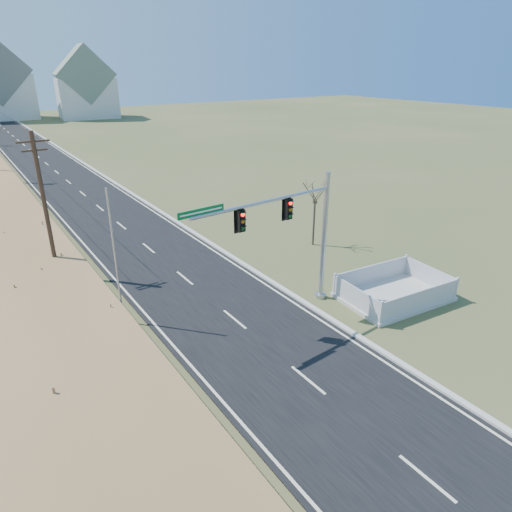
{
  "coord_description": "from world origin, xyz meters",
  "views": [
    {
      "loc": [
        -10.65,
        -13.87,
        12.55
      ],
      "look_at": [
        1.31,
        3.93,
        3.4
      ],
      "focal_mm": 32.0,
      "sensor_mm": 36.0,
      "label": 1
    }
  ],
  "objects_px": {
    "flagpole": "(117,272)",
    "bare_tree": "(315,191)",
    "open_sign": "(409,310)",
    "fence_enclosure": "(393,294)",
    "traffic_signal_mast": "(300,231)"
  },
  "relations": [
    {
      "from": "traffic_signal_mast",
      "to": "open_sign",
      "type": "bearing_deg",
      "value": -47.35
    },
    {
      "from": "traffic_signal_mast",
      "to": "open_sign",
      "type": "relative_size",
      "value": 13.13
    },
    {
      "from": "fence_enclosure",
      "to": "flagpole",
      "type": "relative_size",
      "value": 0.87
    },
    {
      "from": "open_sign",
      "to": "bare_tree",
      "type": "distance_m",
      "value": 11.71
    },
    {
      "from": "open_sign",
      "to": "flagpole",
      "type": "xyz_separation_m",
      "value": [
        -12.92,
        7.93,
        2.5
      ]
    },
    {
      "from": "fence_enclosure",
      "to": "open_sign",
      "type": "xyz_separation_m",
      "value": [
        -0.85,
        -1.8,
        0.1
      ]
    },
    {
      "from": "traffic_signal_mast",
      "to": "fence_enclosure",
      "type": "relative_size",
      "value": 1.46
    },
    {
      "from": "open_sign",
      "to": "bare_tree",
      "type": "relative_size",
      "value": 0.14
    },
    {
      "from": "flagpole",
      "to": "open_sign",
      "type": "bearing_deg",
      "value": -31.53
    },
    {
      "from": "flagpole",
      "to": "bare_tree",
      "type": "height_order",
      "value": "flagpole"
    },
    {
      "from": "flagpole",
      "to": "bare_tree",
      "type": "relative_size",
      "value": 1.42
    },
    {
      "from": "flagpole",
      "to": "fence_enclosure",
      "type": "bearing_deg",
      "value": -24.0
    },
    {
      "from": "traffic_signal_mast",
      "to": "fence_enclosure",
      "type": "xyz_separation_m",
      "value": [
        5.26,
        -2.29,
        -4.21
      ]
    },
    {
      "from": "open_sign",
      "to": "fence_enclosure",
      "type": "bearing_deg",
      "value": 74.38
    },
    {
      "from": "fence_enclosure",
      "to": "open_sign",
      "type": "relative_size",
      "value": 8.97
    }
  ]
}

